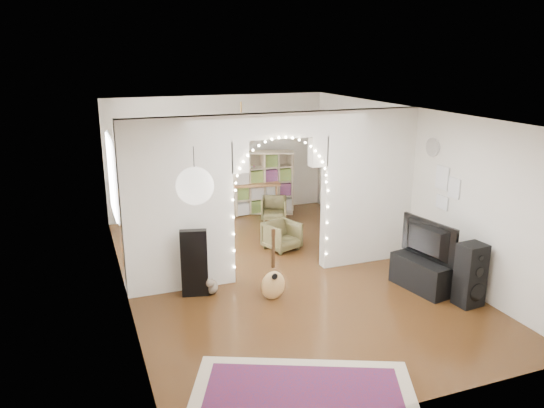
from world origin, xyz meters
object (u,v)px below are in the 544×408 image
object	(u,v)px
floor_speaker	(471,275)
bookcase	(263,182)
dining_chair_left	(282,236)
acoustic_guitar	(273,274)
media_console	(421,274)
dining_chair_right	(274,209)
dining_table	(252,184)

from	to	relation	value
floor_speaker	bookcase	distance (m)	5.65
bookcase	dining_chair_left	world-z (taller)	bookcase
acoustic_guitar	media_console	distance (m)	2.35
media_console	bookcase	xyz separation A→B (m)	(-0.91, 4.80, 0.47)
floor_speaker	media_console	bearing A→B (deg)	111.19
floor_speaker	dining_chair_right	distance (m)	5.05
dining_chair_left	floor_speaker	bearing A→B (deg)	-81.09
media_console	dining_chair_right	bearing A→B (deg)	91.71
media_console	dining_table	world-z (taller)	dining_table
dining_table	dining_chair_left	size ratio (longest dim) A/B	2.23
media_console	bookcase	bearing A→B (deg)	90.85
bookcase	dining_chair_right	world-z (taller)	bookcase
acoustic_guitar	dining_table	size ratio (longest dim) A/B	0.72
dining_table	dining_chair_right	size ratio (longest dim) A/B	2.32
acoustic_guitar	dining_chair_left	world-z (taller)	acoustic_guitar
acoustic_guitar	bookcase	bearing A→B (deg)	56.32
acoustic_guitar	dining_chair_right	xyz separation A→B (m)	(1.43, 3.71, -0.16)
bookcase	dining_chair_left	size ratio (longest dim) A/B	2.45
floor_speaker	dining_chair_left	size ratio (longest dim) A/B	1.61
media_console	floor_speaker	bearing A→B (deg)	-74.19
acoustic_guitar	dining_chair_left	distance (m)	2.14
dining_chair_left	dining_table	bearing A→B (deg)	64.66
floor_speaker	dining_table	bearing A→B (deg)	100.48
media_console	dining_table	distance (m)	5.03
floor_speaker	media_console	world-z (taller)	floor_speaker
dining_chair_left	dining_chair_right	size ratio (longest dim) A/B	1.04
dining_table	dining_chair_left	xyz separation A→B (m)	(-0.23, -2.46, -0.41)
bookcase	floor_speaker	bearing A→B (deg)	-54.90
acoustic_guitar	bookcase	distance (m)	4.54
acoustic_guitar	dining_chair_left	xyz separation A→B (m)	(0.91, 1.93, -0.15)
media_console	bookcase	world-z (taller)	bookcase
media_console	bookcase	size ratio (longest dim) A/B	0.69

